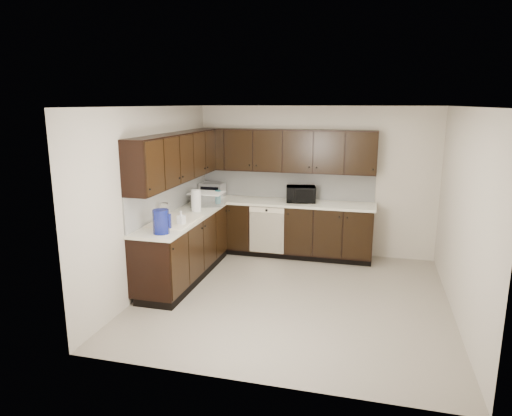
{
  "coord_description": "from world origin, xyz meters",
  "views": [
    {
      "loc": [
        0.94,
        -5.64,
        2.54
      ],
      "look_at": [
        -0.67,
        0.6,
        1.06
      ],
      "focal_mm": 32.0,
      "sensor_mm": 36.0,
      "label": 1
    }
  ],
  "objects_px": {
    "sink": "(175,226)",
    "blue_pitcher": "(161,222)",
    "toaster_oven": "(212,190)",
    "storage_bin": "(207,199)",
    "microwave": "(301,194)"
  },
  "relations": [
    {
      "from": "storage_bin",
      "to": "blue_pitcher",
      "type": "bearing_deg",
      "value": -89.28
    },
    {
      "from": "blue_pitcher",
      "to": "sink",
      "type": "bearing_deg",
      "value": 107.72
    },
    {
      "from": "sink",
      "to": "blue_pitcher",
      "type": "height_order",
      "value": "blue_pitcher"
    },
    {
      "from": "storage_bin",
      "to": "microwave",
      "type": "bearing_deg",
      "value": 23.38
    },
    {
      "from": "toaster_oven",
      "to": "blue_pitcher",
      "type": "distance_m",
      "value": 2.32
    },
    {
      "from": "blue_pitcher",
      "to": "toaster_oven",
      "type": "bearing_deg",
      "value": 103.16
    },
    {
      "from": "sink",
      "to": "toaster_oven",
      "type": "bearing_deg",
      "value": 92.27
    },
    {
      "from": "sink",
      "to": "blue_pitcher",
      "type": "bearing_deg",
      "value": -81.64
    },
    {
      "from": "microwave",
      "to": "storage_bin",
      "type": "xyz_separation_m",
      "value": [
        -1.42,
        -0.61,
        -0.03
      ]
    },
    {
      "from": "sink",
      "to": "blue_pitcher",
      "type": "xyz_separation_m",
      "value": [
        0.08,
        -0.58,
        0.21
      ]
    },
    {
      "from": "storage_bin",
      "to": "sink",
      "type": "bearing_deg",
      "value": -93.32
    },
    {
      "from": "microwave",
      "to": "toaster_oven",
      "type": "relative_size",
      "value": 1.19
    },
    {
      "from": "sink",
      "to": "storage_bin",
      "type": "xyz_separation_m",
      "value": [
        0.06,
        1.1,
        0.16
      ]
    },
    {
      "from": "sink",
      "to": "toaster_oven",
      "type": "xyz_separation_m",
      "value": [
        -0.07,
        1.74,
        0.18
      ]
    },
    {
      "from": "toaster_oven",
      "to": "storage_bin",
      "type": "relative_size",
      "value": 0.78
    }
  ]
}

